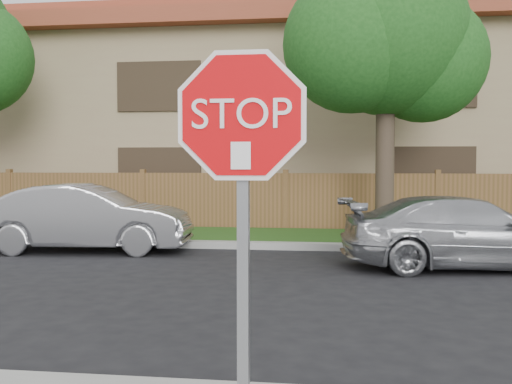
# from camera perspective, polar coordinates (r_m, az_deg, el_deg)

# --- Properties ---
(far_curb) EXTENTS (70.00, 0.30, 0.15)m
(far_curb) POSITION_cam_1_polar(r_m,az_deg,el_deg) (13.10, 1.62, -5.13)
(far_curb) COLOR gray
(far_curb) RESTS_ON ground
(grass_strip) EXTENTS (70.00, 3.00, 0.12)m
(grass_strip) POSITION_cam_1_polar(r_m,az_deg,el_deg) (14.73, 2.30, -4.31)
(grass_strip) COLOR #1E4714
(grass_strip) RESTS_ON ground
(fence) EXTENTS (70.00, 0.12, 1.60)m
(fence) POSITION_cam_1_polar(r_m,az_deg,el_deg) (16.25, 2.83, -1.02)
(fence) COLOR brown
(fence) RESTS_ON ground
(apartment_building) EXTENTS (35.20, 9.20, 7.20)m
(apartment_building) POSITION_cam_1_polar(r_m,az_deg,el_deg) (21.86, 4.10, 7.13)
(apartment_building) COLOR #9F8462
(apartment_building) RESTS_ON ground
(tree_mid) EXTENTS (4.80, 3.90, 7.35)m
(tree_mid) POSITION_cam_1_polar(r_m,az_deg,el_deg) (14.68, 12.41, 14.50)
(tree_mid) COLOR #382B21
(tree_mid) RESTS_ON ground
(stop_sign) EXTENTS (1.01, 0.13, 2.55)m
(stop_sign) POSITION_cam_1_polar(r_m,az_deg,el_deg) (3.32, -1.34, 1.74)
(stop_sign) COLOR gray
(stop_sign) RESTS_ON sidewalk_near
(sedan_left) EXTENTS (4.46, 1.91, 1.43)m
(sedan_left) POSITION_cam_1_polar(r_m,az_deg,el_deg) (13.16, -15.81, -2.40)
(sedan_left) COLOR #9D9DA1
(sedan_left) RESTS_ON ground
(sedan_right) EXTENTS (4.64, 2.41, 1.29)m
(sedan_right) POSITION_cam_1_polar(r_m,az_deg,el_deg) (11.31, 19.43, -3.66)
(sedan_right) COLOR #A6A8AD
(sedan_right) RESTS_ON ground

